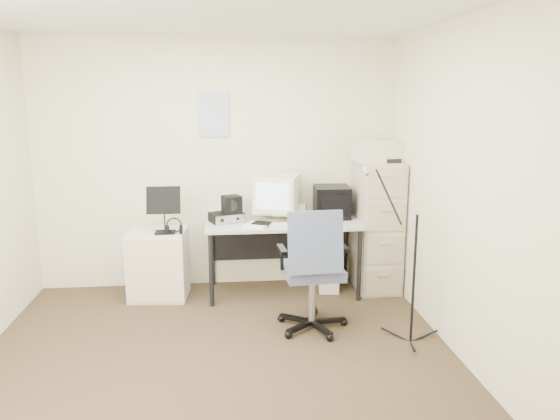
{
  "coord_description": "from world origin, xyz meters",
  "views": [
    {
      "loc": [
        0.07,
        -3.7,
        1.95
      ],
      "look_at": [
        0.55,
        0.95,
        0.95
      ],
      "focal_mm": 35.0,
      "sensor_mm": 36.0,
      "label": 1
    }
  ],
  "objects": [
    {
      "name": "wall_front",
      "position": [
        0.0,
        -1.8,
        1.25
      ],
      "size": [
        3.6,
        0.02,
        2.5
      ],
      "primitive_type": "cube",
      "color": "beige",
      "rests_on": "ground"
    },
    {
      "name": "music_stand",
      "position": [
        -0.49,
        1.33,
        0.9
      ],
      "size": [
        0.32,
        0.19,
        0.45
      ],
      "primitive_type": "cube",
      "rotation": [
        0.0,
        0.0,
        0.07
      ],
      "color": "black",
      "rests_on": "side_cart"
    },
    {
      "name": "crt_tv",
      "position": [
        1.14,
        1.59,
        0.89
      ],
      "size": [
        0.36,
        0.38,
        0.31
      ],
      "primitive_type": "cube",
      "rotation": [
        0.0,
        0.0,
        -0.05
      ],
      "color": "black",
      "rests_on": "desk"
    },
    {
      "name": "printer",
      "position": [
        1.58,
        1.49,
        1.39
      ],
      "size": [
        0.5,
        0.37,
        0.18
      ],
      "primitive_type": "cube",
      "rotation": [
        0.0,
        0.0,
        0.1
      ],
      "color": "beige",
      "rests_on": "filing_cabinet"
    },
    {
      "name": "wall_right",
      "position": [
        1.8,
        0.0,
        1.25
      ],
      "size": [
        0.02,
        3.6,
        2.5
      ],
      "primitive_type": "cube",
      "color": "beige",
      "rests_on": "ground"
    },
    {
      "name": "wall_calendar",
      "position": [
        -0.02,
        1.79,
        1.75
      ],
      "size": [
        0.3,
        0.02,
        0.44
      ],
      "primitive_type": "cube",
      "color": "white",
      "rests_on": "wall_back"
    },
    {
      "name": "office_chair",
      "position": [
        0.78,
        0.57,
        0.53
      ],
      "size": [
        0.65,
        0.65,
        1.06
      ],
      "primitive_type": "cube",
      "rotation": [
        0.0,
        0.0,
        0.06
      ],
      "color": "#545B67",
      "rests_on": "floor"
    },
    {
      "name": "crt_monitor",
      "position": [
        0.58,
        1.52,
        0.95
      ],
      "size": [
        0.51,
        0.52,
        0.45
      ],
      "primitive_type": "cube",
      "rotation": [
        0.0,
        0.0,
        -0.3
      ],
      "color": "beige",
      "rests_on": "desk"
    },
    {
      "name": "headphones",
      "position": [
        -0.41,
        1.29,
        0.72
      ],
      "size": [
        0.16,
        0.16,
        0.03
      ],
      "primitive_type": "torus",
      "rotation": [
        0.0,
        0.0,
        -0.01
      ],
      "color": "black",
      "rests_on": "side_cart"
    },
    {
      "name": "radio_speaker",
      "position": [
        0.13,
        1.48,
        0.9
      ],
      "size": [
        0.21,
        0.2,
        0.17
      ],
      "primitive_type": "cube",
      "rotation": [
        0.0,
        0.0,
        0.33
      ],
      "color": "black",
      "rests_on": "radio_receiver"
    },
    {
      "name": "papers",
      "position": [
        0.37,
        1.29,
        0.74
      ],
      "size": [
        0.31,
        0.35,
        0.02
      ],
      "primitive_type": "cube",
      "rotation": [
        0.0,
        0.0,
        -0.42
      ],
      "color": "white",
      "rests_on": "desk"
    },
    {
      "name": "mic_stand",
      "position": [
        1.53,
        0.23,
        0.68
      ],
      "size": [
        0.02,
        0.02,
        1.37
      ],
      "primitive_type": "cylinder",
      "rotation": [
        0.0,
        0.0,
        1.64
      ],
      "color": "black",
      "rests_on": "floor"
    },
    {
      "name": "mouse",
      "position": [
        0.95,
        1.26,
        0.75
      ],
      "size": [
        0.08,
        0.12,
        0.03
      ],
      "primitive_type": "cube",
      "rotation": [
        0.0,
        0.0,
        0.13
      ],
      "color": "black",
      "rests_on": "desk"
    },
    {
      "name": "wall_back",
      "position": [
        0.0,
        1.8,
        1.25
      ],
      "size": [
        3.6,
        0.02,
        2.5
      ],
      "primitive_type": "cube",
      "color": "beige",
      "rests_on": "ground"
    },
    {
      "name": "pc_tower",
      "position": [
        1.1,
        1.54,
        0.2
      ],
      "size": [
        0.24,
        0.46,
        0.41
      ],
      "primitive_type": "cube",
      "rotation": [
        0.0,
        0.0,
        -0.11
      ],
      "color": "beige",
      "rests_on": "floor"
    },
    {
      "name": "ceiling",
      "position": [
        0.0,
        0.0,
        2.5
      ],
      "size": [
        3.6,
        3.6,
        0.01
      ],
      "primitive_type": "cube",
      "color": "white",
      "rests_on": "ground"
    },
    {
      "name": "desk_speaker",
      "position": [
        0.84,
        1.58,
        0.8
      ],
      "size": [
        0.1,
        0.1,
        0.14
      ],
      "primitive_type": "cube",
      "rotation": [
        0.0,
        0.0,
        -0.37
      ],
      "color": "beige",
      "rests_on": "desk"
    },
    {
      "name": "filing_cabinet",
      "position": [
        1.58,
        1.48,
        0.65
      ],
      "size": [
        0.4,
        0.6,
        1.3
      ],
      "primitive_type": "cube",
      "color": "beige",
      "rests_on": "floor"
    },
    {
      "name": "desk",
      "position": [
        0.63,
        1.45,
        0.36
      ],
      "size": [
        1.5,
        0.7,
        0.73
      ],
      "primitive_type": "cube",
      "color": "#A2A090",
      "rests_on": "floor"
    },
    {
      "name": "floor",
      "position": [
        0.0,
        0.0,
        -0.01
      ],
      "size": [
        3.6,
        3.6,
        0.01
      ],
      "primitive_type": "cube",
      "color": "#2E2314",
      "rests_on": "ground"
    },
    {
      "name": "radio_receiver",
      "position": [
        0.08,
        1.49,
        0.77
      ],
      "size": [
        0.37,
        0.31,
        0.09
      ],
      "primitive_type": "cube",
      "rotation": [
        0.0,
        0.0,
        0.35
      ],
      "color": "black",
      "rests_on": "desk"
    },
    {
      "name": "keyboard",
      "position": [
        0.63,
        1.32,
        0.74
      ],
      "size": [
        0.41,
        0.15,
        0.02
      ],
      "primitive_type": "cube",
      "rotation": [
        0.0,
        0.0,
        0.02
      ],
      "color": "beige",
      "rests_on": "desk"
    },
    {
      "name": "side_cart",
      "position": [
        -0.58,
        1.44,
        0.33
      ],
      "size": [
        0.58,
        0.48,
        0.67
      ],
      "primitive_type": "cube",
      "rotation": [
        0.0,
        0.0,
        -0.09
      ],
      "color": "silver",
      "rests_on": "floor"
    }
  ]
}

